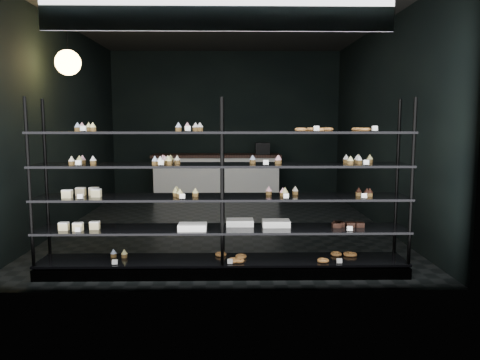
# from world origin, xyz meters

# --- Properties ---
(room) EXTENTS (5.01, 6.01, 3.20)m
(room) POSITION_xyz_m (0.00, 0.00, 1.60)
(room) COLOR black
(room) RESTS_ON ground
(display_shelf) EXTENTS (4.00, 0.50, 1.91)m
(display_shelf) POSITION_xyz_m (0.00, -2.45, 0.63)
(display_shelf) COLOR black
(display_shelf) RESTS_ON room
(signage) EXTENTS (3.30, 0.05, 0.50)m
(signage) POSITION_xyz_m (0.00, -2.93, 2.75)
(signage) COLOR #0C1D40
(signage) RESTS_ON room
(pendant_lamp) EXTENTS (0.34, 0.34, 0.90)m
(pendant_lamp) POSITION_xyz_m (-2.06, -1.01, 2.45)
(pendant_lamp) COLOR black
(pendant_lamp) RESTS_ON room
(service_counter) EXTENTS (2.72, 0.65, 1.23)m
(service_counter) POSITION_xyz_m (-0.18, 2.50, 0.50)
(service_counter) COLOR silver
(service_counter) RESTS_ON room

